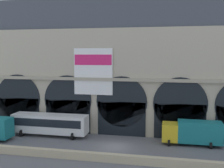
{
  "coord_description": "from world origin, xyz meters",
  "views": [
    {
      "loc": [
        6.62,
        -33.04,
        11.75
      ],
      "look_at": [
        -1.39,
        5.0,
        7.47
      ],
      "focal_mm": 43.94,
      "sensor_mm": 36.0,
      "label": 1
    }
  ],
  "objects": [
    {
      "name": "ground_plane",
      "position": [
        0.0,
        0.0,
        0.0
      ],
      "size": [
        200.0,
        200.0,
        0.0
      ],
      "primitive_type": "plane",
      "color": "slate"
    },
    {
      "name": "station_building",
      "position": [
        0.02,
        8.0,
        9.69
      ],
      "size": [
        50.39,
        6.4,
        19.91
      ],
      "color": "#B2A891",
      "rests_on": "ground"
    },
    {
      "name": "box_truck_mideast",
      "position": [
        9.69,
        2.84,
        1.7
      ],
      "size": [
        7.5,
        2.91,
        3.12
      ],
      "color": "gold",
      "rests_on": "ground"
    },
    {
      "name": "bus_midwest",
      "position": [
        -10.05,
        2.78,
        1.78
      ],
      "size": [
        11.0,
        3.25,
        3.1
      ],
      "color": "white",
      "rests_on": "ground"
    },
    {
      "name": "quay_parapet_wall",
      "position": [
        0.0,
        -4.87,
        0.45
      ],
      "size": [
        90.0,
        0.7,
        0.9
      ],
      "primitive_type": "cube",
      "color": "#BCAD8C",
      "rests_on": "ground"
    }
  ]
}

